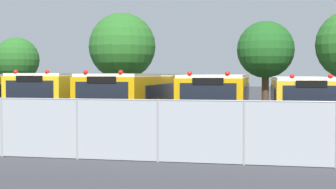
% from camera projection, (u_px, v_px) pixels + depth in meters
% --- Properties ---
extents(ground_plane, '(160.00, 160.00, 0.00)m').
position_uv_depth(ground_plane, '(145.00, 128.00, 23.61)').
color(ground_plane, '#38383D').
extents(school_bus_0, '(2.69, 9.68, 2.69)m').
position_uv_depth(school_bus_0, '(2.00, 97.00, 24.73)').
color(school_bus_0, '#EAA80C').
rests_on(school_bus_0, ground_plane).
extents(school_bus_1, '(2.57, 9.79, 2.72)m').
position_uv_depth(school_bus_1, '(76.00, 97.00, 24.45)').
color(school_bus_1, yellow).
rests_on(school_bus_1, ground_plane).
extents(school_bus_2, '(2.47, 11.61, 2.70)m').
position_uv_depth(school_bus_2, '(142.00, 98.00, 23.35)').
color(school_bus_2, '#EAA80C').
rests_on(school_bus_2, ground_plane).
extents(school_bus_3, '(2.67, 11.14, 2.66)m').
position_uv_depth(school_bus_3, '(220.00, 99.00, 22.79)').
color(school_bus_3, '#EAA80C').
rests_on(school_bus_3, ground_plane).
extents(school_bus_4, '(2.60, 9.70, 2.56)m').
position_uv_depth(school_bus_4, '(301.00, 101.00, 22.37)').
color(school_bus_4, yellow).
rests_on(school_bus_4, ground_plane).
extents(tree_0, '(3.25, 3.25, 5.21)m').
position_uv_depth(tree_0, '(17.00, 61.00, 36.30)').
color(tree_0, '#4C3823').
rests_on(tree_0, ground_plane).
extents(tree_1, '(4.43, 4.43, 6.60)m').
position_uv_depth(tree_1, '(120.00, 46.00, 33.13)').
color(tree_1, '#4C3823').
rests_on(tree_1, ground_plane).
extents(tree_2, '(3.46, 3.46, 5.77)m').
position_uv_depth(tree_2, '(265.00, 49.00, 30.29)').
color(tree_2, '#4C3823').
rests_on(tree_2, ground_plane).
extents(chainlink_fence, '(19.87, 0.07, 1.83)m').
position_uv_depth(chainlink_fence, '(77.00, 128.00, 15.00)').
color(chainlink_fence, '#9EA0A3').
rests_on(chainlink_fence, ground_plane).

